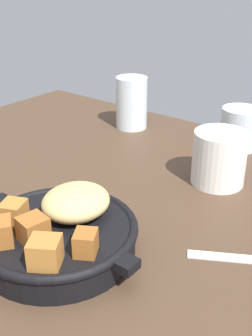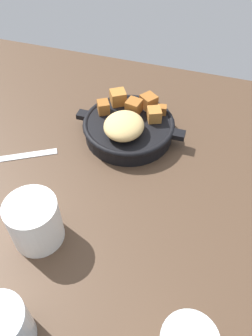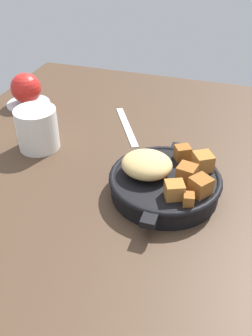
# 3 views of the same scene
# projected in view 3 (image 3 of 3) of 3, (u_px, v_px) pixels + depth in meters

# --- Properties ---
(ground_plane) EXTENTS (1.11, 0.84, 0.02)m
(ground_plane) POSITION_uv_depth(u_px,v_px,m) (107.00, 187.00, 0.72)
(ground_plane) COLOR #473323
(cast_iron_skillet) EXTENTS (0.25, 0.20, 0.08)m
(cast_iron_skillet) POSITION_uv_depth(u_px,v_px,m) (164.00, 181.00, 0.67)
(cast_iron_skillet) COLOR black
(cast_iron_skillet) RESTS_ON ground_plane
(saucer_plate) EXTENTS (0.11, 0.11, 0.01)m
(saucer_plate) POSITION_uv_depth(u_px,v_px,m) (28.00, 103.00, 0.98)
(saucer_plate) COLOR #B7BABF
(saucer_plate) RESTS_ON ground_plane
(red_apple) EXTENTS (0.08, 0.08, 0.08)m
(red_apple) POSITION_uv_depth(u_px,v_px,m) (26.00, 88.00, 0.96)
(red_apple) COLOR red
(red_apple) RESTS_ON saucer_plate
(butter_knife) EXTENTS (0.17, 0.11, 0.00)m
(butter_knife) POSITION_uv_depth(u_px,v_px,m) (127.00, 126.00, 0.88)
(butter_knife) COLOR silver
(butter_knife) RESTS_ON ground_plane
(ceramic_mug_white) EXTENTS (0.09, 0.09, 0.09)m
(ceramic_mug_white) POSITION_uv_depth(u_px,v_px,m) (37.00, 129.00, 0.79)
(ceramic_mug_white) COLOR silver
(ceramic_mug_white) RESTS_ON ground_plane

